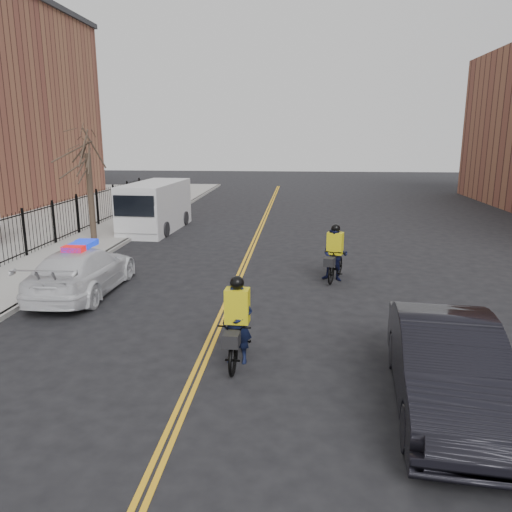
{
  "coord_description": "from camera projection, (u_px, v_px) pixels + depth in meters",
  "views": [
    {
      "loc": [
        2.09,
        -12.49,
        4.9
      ],
      "look_at": [
        0.8,
        2.43,
        1.3
      ],
      "focal_mm": 35.0,
      "sensor_mm": 36.0,
      "label": 1
    }
  ],
  "objects": [
    {
      "name": "center_line_left",
      "position": [
        247.0,
        255.0,
        21.17
      ],
      "size": [
        0.1,
        60.0,
        0.01
      ],
      "primitive_type": "cube",
      "color": "gold",
      "rests_on": "ground"
    },
    {
      "name": "sidewalk",
      "position": [
        78.0,
        250.0,
        21.78
      ],
      "size": [
        3.0,
        60.0,
        0.15
      ],
      "primitive_type": "cube",
      "color": "#98958F",
      "rests_on": "ground"
    },
    {
      "name": "iron_fence",
      "position": [
        43.0,
        228.0,
        21.69
      ],
      "size": [
        0.12,
        28.0,
        2.0
      ],
      "primitive_type": null,
      "color": "black",
      "rests_on": "ground"
    },
    {
      "name": "curb",
      "position": [
        111.0,
        250.0,
        21.65
      ],
      "size": [
        0.2,
        60.0,
        0.15
      ],
      "primitive_type": "cube",
      "color": "#98958F",
      "rests_on": "ground"
    },
    {
      "name": "street_tree",
      "position": [
        88.0,
        167.0,
        22.91
      ],
      "size": [
        3.2,
        3.2,
        4.8
      ],
      "color": "#35291F",
      "rests_on": "sidewalk"
    },
    {
      "name": "dark_sedan",
      "position": [
        447.0,
        366.0,
        9.05
      ],
      "size": [
        2.29,
        5.24,
        1.68
      ],
      "primitive_type": "imported",
      "rotation": [
        0.0,
        0.0,
        -0.1
      ],
      "color": "black",
      "rests_on": "ground"
    },
    {
      "name": "ground",
      "position": [
        219.0,
        323.0,
        13.42
      ],
      "size": [
        120.0,
        120.0,
        0.0
      ],
      "primitive_type": "plane",
      "color": "black",
      "rests_on": "ground"
    },
    {
      "name": "cyclist_far",
      "position": [
        334.0,
        258.0,
        17.24
      ],
      "size": [
        1.13,
        2.05,
        2.0
      ],
      "rotation": [
        0.0,
        0.0,
        -0.31
      ],
      "color": "black",
      "rests_on": "ground"
    },
    {
      "name": "center_line_right",
      "position": [
        251.0,
        255.0,
        21.16
      ],
      "size": [
        0.1,
        60.0,
        0.01
      ],
      "primitive_type": "cube",
      "color": "gold",
      "rests_on": "ground"
    },
    {
      "name": "cargo_van",
      "position": [
        155.0,
        208.0,
        26.3
      ],
      "size": [
        2.59,
        6.16,
        2.53
      ],
      "rotation": [
        0.0,
        0.0,
        -0.05
      ],
      "color": "silver",
      "rests_on": "ground"
    },
    {
      "name": "police_cruiser",
      "position": [
        83.0,
        271.0,
        15.8
      ],
      "size": [
        2.12,
        5.14,
        1.65
      ],
      "rotation": [
        0.0,
        0.0,
        3.15
      ],
      "color": "silver",
      "rests_on": "ground"
    },
    {
      "name": "cyclist_near",
      "position": [
        237.0,
        333.0,
        10.97
      ],
      "size": [
        0.81,
        2.06,
        1.99
      ],
      "rotation": [
        0.0,
        0.0,
        -0.05
      ],
      "color": "black",
      "rests_on": "ground"
    }
  ]
}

